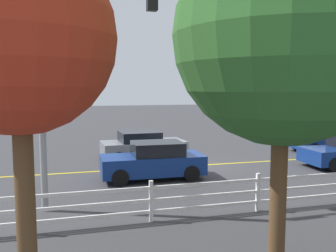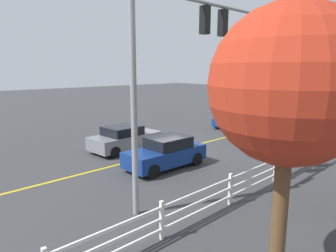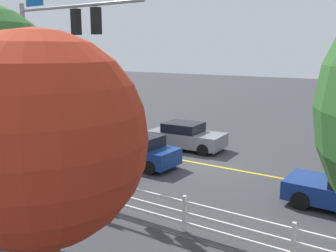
% 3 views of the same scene
% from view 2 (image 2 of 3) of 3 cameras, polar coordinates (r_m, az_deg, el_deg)
% --- Properties ---
extents(ground_plane, '(120.00, 120.00, 0.00)m').
position_cam_2_polar(ground_plane, '(17.81, 1.06, -4.68)').
color(ground_plane, '#38383A').
extents(lane_center_stripe, '(28.00, 0.16, 0.01)m').
position_cam_2_polar(lane_center_stripe, '(20.70, 9.05, -2.59)').
color(lane_center_stripe, gold).
rests_on(lane_center_stripe, ground_plane).
extents(signal_assembly, '(6.78, 0.38, 7.54)m').
position_cam_2_polar(signal_assembly, '(10.59, 1.60, 13.52)').
color(signal_assembly, gray).
rests_on(signal_assembly, ground_plane).
extents(car_0, '(3.96, 1.84, 1.37)m').
position_cam_2_polar(car_0, '(25.27, 12.50, 1.23)').
color(car_0, navy).
rests_on(car_0, ground_plane).
extents(car_1, '(4.52, 2.09, 1.47)m').
position_cam_2_polar(car_1, '(22.03, 18.33, -0.37)').
color(car_1, navy).
rests_on(car_1, ground_plane).
extents(car_2, '(4.38, 1.93, 1.55)m').
position_cam_2_polar(car_2, '(27.29, 24.22, 1.37)').
color(car_2, silver).
rests_on(car_2, ground_plane).
extents(car_3, '(4.31, 2.19, 1.47)m').
position_cam_2_polar(car_3, '(17.94, -8.20, -2.33)').
color(car_3, slate).
rests_on(car_3, ground_plane).
extents(car_4, '(4.14, 1.88, 1.50)m').
position_cam_2_polar(car_4, '(14.71, -0.41, -5.10)').
color(car_4, navy).
rests_on(car_4, ground_plane).
extents(white_rail_fence, '(26.10, 0.10, 1.15)m').
position_cam_2_polar(white_rail_fence, '(16.56, 24.92, -4.75)').
color(white_rail_fence, white).
rests_on(white_rail_fence, ground_plane).
extents(tree_4, '(3.11, 3.11, 6.01)m').
position_cam_2_polar(tree_4, '(6.20, 21.99, 6.90)').
color(tree_4, brown).
rests_on(tree_4, ground_plane).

